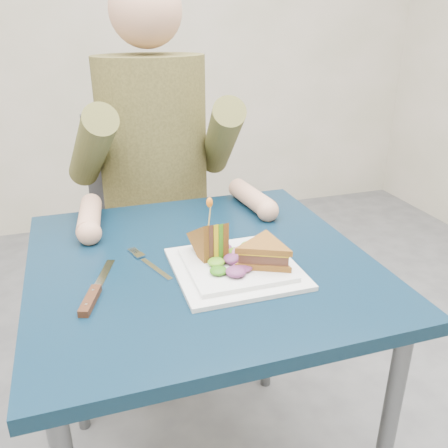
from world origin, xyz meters
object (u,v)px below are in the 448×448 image
object	(u,v)px
table	(201,289)
fork	(150,264)
plate	(236,267)
sandwich_upright	(210,242)
knife	(93,295)
chair	(154,225)
diner	(153,129)
sandwich_flat	(264,253)

from	to	relation	value
table	fork	world-z (taller)	fork
plate	fork	size ratio (longest dim) A/B	1.50
sandwich_upright	knife	world-z (taller)	sandwich_upright
sandwich_upright	knife	size ratio (longest dim) A/B	0.57
sandwich_upright	plate	bearing A→B (deg)	-45.95
table	chair	xyz separation A→B (m)	(0.00, 0.65, -0.11)
chair	sandwich_upright	distance (m)	0.72
diner	sandwich_flat	distance (m)	0.66
chair	plate	xyz separation A→B (m)	(0.06, -0.72, 0.20)
plate	knife	world-z (taller)	plate
sandwich_upright	sandwich_flat	bearing A→B (deg)	-35.39
sandwich_upright	knife	xyz separation A→B (m)	(-0.26, -0.06, -0.05)
chair	sandwich_upright	xyz separation A→B (m)	(0.01, -0.68, 0.24)
fork	knife	distance (m)	0.16
sandwich_flat	knife	bearing A→B (deg)	178.81
table	sandwich_flat	world-z (taller)	sandwich_flat
diner	plate	distance (m)	0.64
table	chair	size ratio (longest dim) A/B	0.81
plate	fork	xyz separation A→B (m)	(-0.17, 0.08, -0.01)
diner	fork	size ratio (longest dim) A/B	4.29
diner	fork	xyz separation A→B (m)	(-0.11, -0.53, -0.18)
fork	plate	bearing A→B (deg)	-25.09
fork	knife	size ratio (longest dim) A/B	0.81
sandwich_flat	fork	world-z (taller)	sandwich_flat
sandwich_flat	fork	xyz separation A→B (m)	(-0.23, 0.11, -0.04)
chair	sandwich_flat	bearing A→B (deg)	-81.40
diner	sandwich_flat	size ratio (longest dim) A/B	4.11
diner	plate	size ratio (longest dim) A/B	2.87
table	fork	bearing A→B (deg)	177.95
table	fork	size ratio (longest dim) A/B	4.32
table	diner	size ratio (longest dim) A/B	1.01
table	sandwich_upright	bearing A→B (deg)	-64.85
plate	diner	bearing A→B (deg)	95.44
diner	table	bearing A→B (deg)	-90.00
table	diner	world-z (taller)	diner
chair	sandwich_upright	bearing A→B (deg)	-88.75
chair	diner	world-z (taller)	diner
fork	knife	bearing A→B (deg)	-142.59
table	knife	distance (m)	0.27
table	sandwich_flat	bearing A→B (deg)	-41.84
fork	table	bearing A→B (deg)	-2.05
table	fork	distance (m)	0.14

